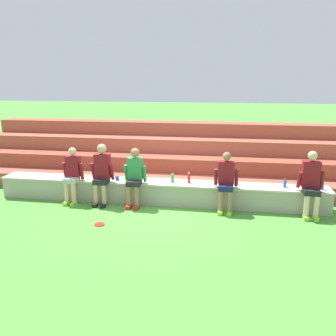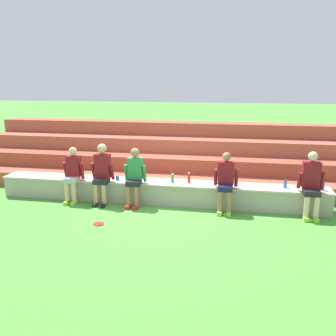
# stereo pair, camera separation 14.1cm
# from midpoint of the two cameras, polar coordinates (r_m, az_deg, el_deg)

# --- Properties ---
(ground_plane) EXTENTS (80.00, 80.00, 0.00)m
(ground_plane) POSITION_cam_midpoint_polar(r_m,az_deg,el_deg) (8.54, -2.42, -6.10)
(ground_plane) COLOR #4C9338
(stone_seating_wall) EXTENTS (7.95, 0.64, 0.53)m
(stone_seating_wall) POSITION_cam_midpoint_polar(r_m,az_deg,el_deg) (8.72, -2.03, -3.72)
(stone_seating_wall) COLOR #A8A08E
(stone_seating_wall) RESTS_ON ground
(brick_bleachers) EXTENTS (11.78, 2.96, 1.62)m
(brick_bleachers) POSITION_cam_midpoint_polar(r_m,az_deg,el_deg) (10.87, 0.43, 1.62)
(brick_bleachers) COLOR #A6503B
(brick_bleachers) RESTS_ON ground
(person_far_left) EXTENTS (0.51, 0.52, 1.35)m
(person_far_left) POSITION_cam_midpoint_polar(r_m,az_deg,el_deg) (8.93, -15.47, -0.91)
(person_far_left) COLOR #DBAD89
(person_far_left) RESTS_ON ground
(person_left_of_center) EXTENTS (0.54, 0.53, 1.45)m
(person_left_of_center) POSITION_cam_midpoint_polar(r_m,az_deg,el_deg) (8.64, -10.99, -0.64)
(person_left_of_center) COLOR tan
(person_left_of_center) RESTS_ON ground
(person_center) EXTENTS (0.53, 0.56, 1.37)m
(person_center) POSITION_cam_midpoint_polar(r_m,az_deg,el_deg) (8.42, -5.84, -1.19)
(person_center) COLOR #996B4C
(person_center) RESTS_ON ground
(person_right_of_center) EXTENTS (0.54, 0.56, 1.35)m
(person_right_of_center) POSITION_cam_midpoint_polar(r_m,az_deg,el_deg) (8.12, 8.74, -1.96)
(person_right_of_center) COLOR #996B4C
(person_right_of_center) RESTS_ON ground
(person_far_right) EXTENTS (0.55, 0.58, 1.43)m
(person_far_right) POSITION_cam_midpoint_polar(r_m,az_deg,el_deg) (8.31, 21.42, -2.11)
(person_far_right) COLOR beige
(person_far_right) RESTS_ON ground
(water_bottle_center_gap) EXTENTS (0.07, 0.07, 0.22)m
(water_bottle_center_gap) POSITION_cam_midpoint_polar(r_m,az_deg,el_deg) (8.54, 0.26, -1.64)
(water_bottle_center_gap) COLOR green
(water_bottle_center_gap) RESTS_ON stone_seating_wall
(water_bottle_mid_left) EXTENTS (0.07, 0.07, 0.20)m
(water_bottle_mid_left) POSITION_cam_midpoint_polar(r_m,az_deg,el_deg) (8.58, 17.71, -2.31)
(water_bottle_mid_left) COLOR blue
(water_bottle_mid_left) RESTS_ON stone_seating_wall
(water_bottle_near_right) EXTENTS (0.06, 0.06, 0.26)m
(water_bottle_near_right) POSITION_cam_midpoint_polar(r_m,az_deg,el_deg) (8.50, 2.89, -1.60)
(water_bottle_near_right) COLOR red
(water_bottle_near_right) RESTS_ON stone_seating_wall
(water_bottle_near_left) EXTENTS (0.08, 0.08, 0.22)m
(water_bottle_near_left) POSITION_cam_midpoint_polar(r_m,az_deg,el_deg) (8.69, 22.96, -2.51)
(water_bottle_near_left) COLOR blue
(water_bottle_near_left) RESTS_ON stone_seating_wall
(plastic_cup_middle) EXTENTS (0.09, 0.09, 0.10)m
(plastic_cup_middle) POSITION_cam_midpoint_polar(r_m,az_deg,el_deg) (8.84, -8.55, -1.60)
(plastic_cup_middle) COLOR blue
(plastic_cup_middle) RESTS_ON stone_seating_wall
(frisbee) EXTENTS (0.22, 0.22, 0.02)m
(frisbee) POSITION_cam_midpoint_polar(r_m,az_deg,el_deg) (7.63, -11.42, -8.80)
(frisbee) COLOR red
(frisbee) RESTS_ON ground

